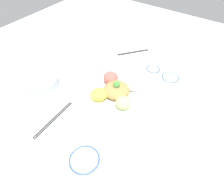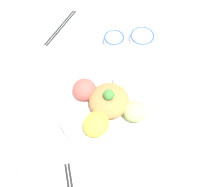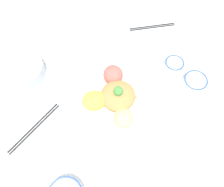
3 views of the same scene
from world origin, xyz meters
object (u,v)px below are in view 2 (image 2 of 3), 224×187
serving_spoon_main (30,105)px  sauce_bowl_dark (142,38)px  sauce_bowl_red (114,39)px  chopsticks_pair_near (61,27)px  salad_platter (109,104)px

serving_spoon_main → sauce_bowl_dark: bearing=103.3°
sauce_bowl_red → chopsticks_pair_near: 0.23m
serving_spoon_main → sauce_bowl_red: bearing=111.4°
sauce_bowl_red → sauce_bowl_dark: bearing=-5.4°
sauce_bowl_dark → serving_spoon_main: 0.50m
sauce_bowl_red → serving_spoon_main: sauce_bowl_red is taller
salad_platter → chopsticks_pair_near: (-0.13, 0.40, -0.02)m
sauce_bowl_dark → chopsticks_pair_near: 0.34m
sauce_bowl_red → chopsticks_pair_near: bearing=149.6°
salad_platter → sauce_bowl_dark: size_ratio=3.68×
chopsticks_pair_near → serving_spoon_main: chopsticks_pair_near is taller
sauce_bowl_dark → serving_spoon_main: (-0.45, -0.21, -0.02)m
sauce_bowl_dark → sauce_bowl_red: bearing=174.6°
chopsticks_pair_near → salad_platter: bearing=-123.3°
salad_platter → serving_spoon_main: bearing=168.0°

